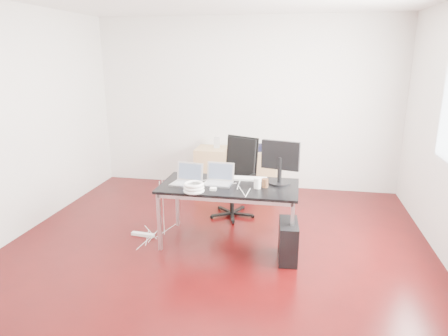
% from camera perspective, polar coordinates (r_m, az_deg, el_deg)
% --- Properties ---
extents(room_shell, '(5.00, 5.00, 5.00)m').
position_cam_1_polar(room_shell, '(4.25, -0.89, 5.16)').
color(room_shell, '#310506').
rests_on(room_shell, ground).
extents(desk, '(1.60, 0.80, 0.73)m').
position_cam_1_polar(desk, '(4.68, 0.73, -3.03)').
color(desk, black).
rests_on(desk, ground).
extents(office_chair, '(0.63, 0.65, 1.08)m').
position_cam_1_polar(office_chair, '(5.55, 1.68, -0.76)').
color(office_chair, black).
rests_on(office_chair, ground).
extents(filing_cabinet_left, '(0.50, 0.50, 0.70)m').
position_cam_1_polar(filing_cabinet_left, '(6.73, -1.76, -0.02)').
color(filing_cabinet_left, tan).
rests_on(filing_cabinet_left, ground).
extents(filing_cabinet_right, '(0.50, 0.50, 0.70)m').
position_cam_1_polar(filing_cabinet_right, '(6.61, 5.38, -0.39)').
color(filing_cabinet_right, tan).
rests_on(filing_cabinet_right, ground).
extents(pc_tower, '(0.23, 0.46, 0.44)m').
position_cam_1_polar(pc_tower, '(4.52, 9.13, -10.24)').
color(pc_tower, black).
rests_on(pc_tower, ground).
extents(wastebasket, '(0.32, 0.32, 0.28)m').
position_cam_1_polar(wastebasket, '(6.48, 3.19, -2.61)').
color(wastebasket, black).
rests_on(wastebasket, ground).
extents(power_strip, '(0.30, 0.08, 0.04)m').
position_cam_1_polar(power_strip, '(5.19, -11.51, -9.28)').
color(power_strip, white).
rests_on(power_strip, ground).
extents(laptop_left, '(0.37, 0.30, 0.23)m').
position_cam_1_polar(laptop_left, '(4.72, -5.26, -1.56)').
color(laptop_left, silver).
rests_on(laptop_left, desk).
extents(laptop_right, '(0.35, 0.27, 0.23)m').
position_cam_1_polar(laptop_right, '(4.70, -0.75, -1.55)').
color(laptop_right, silver).
rests_on(laptop_right, desk).
extents(monitor, '(0.45, 0.26, 0.51)m').
position_cam_1_polar(monitor, '(4.69, 8.03, 1.14)').
color(monitor, black).
rests_on(monitor, desk).
extents(keyboard, '(0.45, 0.16, 0.02)m').
position_cam_1_polar(keyboard, '(4.87, 3.55, -1.53)').
color(keyboard, white).
rests_on(keyboard, desk).
extents(cup_white, '(0.09, 0.09, 0.12)m').
position_cam_1_polar(cup_white, '(4.54, 4.79, -2.17)').
color(cup_white, white).
rests_on(cup_white, desk).
extents(cup_brown, '(0.10, 0.10, 0.10)m').
position_cam_1_polar(cup_brown, '(4.59, 5.87, -2.15)').
color(cup_brown, '#52311C').
rests_on(cup_brown, desk).
extents(cable_coil, '(0.24, 0.24, 0.11)m').
position_cam_1_polar(cable_coil, '(4.42, -4.33, -2.78)').
color(cable_coil, white).
rests_on(cable_coil, desk).
extents(power_adapter, '(0.08, 0.08, 0.03)m').
position_cam_1_polar(power_adapter, '(4.48, -1.55, -3.00)').
color(power_adapter, white).
rests_on(power_adapter, desk).
extents(speaker, '(0.10, 0.09, 0.18)m').
position_cam_1_polar(speaker, '(6.63, -1.05, 3.65)').
color(speaker, '#9E9E9E').
rests_on(speaker, filing_cabinet_left).
extents(navy_garment, '(0.35, 0.31, 0.09)m').
position_cam_1_polar(navy_garment, '(6.49, 4.96, 2.92)').
color(navy_garment, black).
rests_on(navy_garment, filing_cabinet_right).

